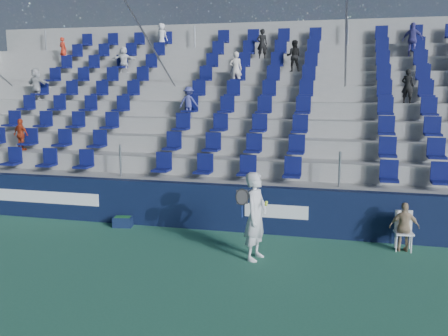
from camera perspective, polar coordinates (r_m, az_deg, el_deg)
The scene contains 7 objects.
ground at distance 10.34m, azimuth -4.98°, elevation -11.80°, with size 70.00×70.00×0.00m, color #2E6B51.
sponsor_wall at distance 13.04m, azimuth -0.47°, elevation -4.49°, with size 24.00×0.32×1.20m.
grandstand at distance 17.70m, azimuth 3.68°, elevation 4.22°, with size 24.00×8.17×6.63m.
tennis_player at distance 10.79m, azimuth 3.65°, elevation -5.51°, with size 0.70×0.78×1.92m.
line_judge_chair at distance 12.24m, azimuth 19.83°, elevation -6.42°, with size 0.44×0.46×0.90m.
line_judge at distance 12.09m, azimuth 19.91°, elevation -6.36°, with size 0.66×0.28×1.13m, color tan.
ball_bin at distance 13.66m, azimuth -11.48°, elevation -5.98°, with size 0.55×0.41×0.28m.
Camera 1 is at (3.20, -9.09, 3.74)m, focal length 40.00 mm.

